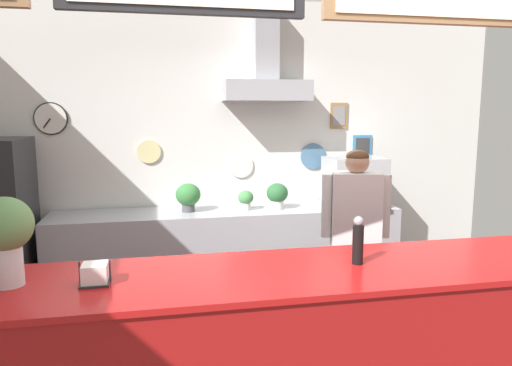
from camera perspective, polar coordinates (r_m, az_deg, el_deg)
The scene contains 10 objects.
back_wall_assembly at distance 4.84m, azimuth -2.02°, elevation 5.51°, with size 5.68×2.67×2.98m.
back_prep_counter at distance 4.81m, azimuth -3.36°, elevation -8.54°, with size 3.39×0.62×0.90m.
shop_worker at distance 3.85m, azimuth 11.71°, elevation -6.84°, with size 0.52×0.30×1.57m.
espresso_machine at distance 4.98m, azimuth 11.68°, elevation 0.13°, with size 0.56×0.56×0.49m.
potted_oregano at distance 4.63m, azimuth -8.10°, elevation -1.52°, with size 0.24×0.24×0.27m.
potted_thyme at distance 4.72m, azimuth 2.56°, elevation -1.38°, with size 0.21×0.21×0.26m.
potted_rosemary at distance 4.67m, azimuth -1.23°, elevation -1.91°, with size 0.15×0.15×0.19m.
basil_vase at distance 2.39m, azimuth -27.76°, elevation -5.43°, with size 0.25×0.25×0.40m.
napkin_holder at distance 2.32m, azimuth -18.67°, elevation -10.32°, with size 0.14×0.13×0.11m.
pepper_grinder at distance 2.50m, azimuth 12.08°, elevation -6.74°, with size 0.06×0.06×0.25m.
Camera 1 is at (-0.78, -2.66, 1.87)m, focal length 33.50 mm.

